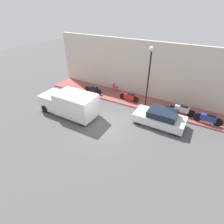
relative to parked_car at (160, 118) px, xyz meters
The scene contains 11 objects.
ground_plane 4.36m from the parked_car, 123.03° to the left, with size 60.00×60.00×0.00m, color #514F51.
sidewalk 4.48m from the parked_car, 54.49° to the left, with size 2.55×17.78×0.11m.
building_facade 5.77m from the parked_car, 42.08° to the left, with size 0.30×17.78×5.29m.
parked_car is the anchor object (origin of this frame).
delivery_van 7.39m from the parked_car, 107.28° to the left, with size 1.98×4.98×1.98m.
motorcycle_black 7.73m from the parked_car, 75.83° to the left, with size 0.30×1.97×0.74m.
motorcycle_red 4.17m from the parked_car, 58.69° to the left, with size 0.30×1.92×0.79m.
motorcycle_blue 3.69m from the parked_car, 60.48° to the right, with size 0.30×2.10×0.86m.
scooter_silver 2.46m from the parked_car, 29.23° to the right, with size 0.30×2.15×0.87m.
streetlamp 3.91m from the parked_car, 47.01° to the left, with size 0.38×0.38×5.24m.
cafe_chair 6.68m from the parked_car, 59.72° to the left, with size 0.40×0.40×0.86m.
Camera 1 is at (-9.00, -5.84, 8.11)m, focal length 28.00 mm.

